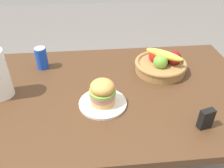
% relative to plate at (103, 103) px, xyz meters
% --- Properties ---
extents(dining_table, '(1.40, 0.90, 0.75)m').
position_rel_plate_xyz_m(dining_table, '(0.08, 0.11, -0.11)').
color(dining_table, '#4C301C').
rests_on(dining_table, ground_plane).
extents(plate, '(0.22, 0.22, 0.01)m').
position_rel_plate_xyz_m(plate, '(0.00, 0.00, 0.00)').
color(plate, silver).
rests_on(plate, dining_table).
extents(sandwich, '(0.12, 0.12, 0.12)m').
position_rel_plate_xyz_m(sandwich, '(-0.00, 0.00, 0.07)').
color(sandwich, '#DBAD60').
rests_on(sandwich, plate).
extents(soda_can, '(0.07, 0.07, 0.13)m').
position_rel_plate_xyz_m(soda_can, '(-0.33, 0.36, 0.06)').
color(soda_can, blue).
rests_on(soda_can, dining_table).
extents(fruit_basket, '(0.29, 0.29, 0.14)m').
position_rel_plate_xyz_m(fruit_basket, '(0.35, 0.26, 0.04)').
color(fruit_basket, '#9E7542').
rests_on(fruit_basket, dining_table).
extents(napkin_holder, '(0.07, 0.05, 0.09)m').
position_rel_plate_xyz_m(napkin_holder, '(0.41, -0.19, 0.04)').
color(napkin_holder, black).
rests_on(napkin_holder, dining_table).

